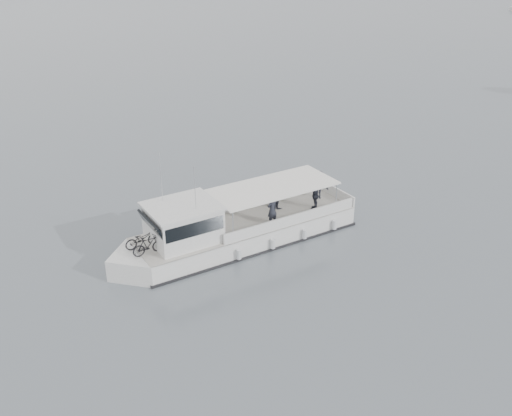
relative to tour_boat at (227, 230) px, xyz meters
name	(u,v)px	position (x,y,z in m)	size (l,w,h in m)	color
ground	(278,253)	(1.76, -1.67, -0.84)	(1400.00, 1400.00, 0.00)	#555D64
tour_boat	(227,230)	(0.00, 0.00, 0.00)	(12.27, 3.55, 5.11)	white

